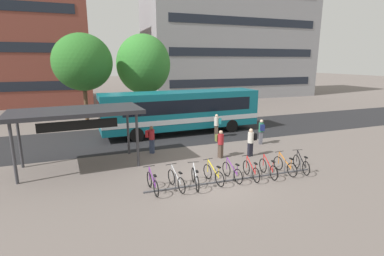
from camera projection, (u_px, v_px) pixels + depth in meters
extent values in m
plane|color=#6B605B|center=(212.00, 181.00, 13.47)|extent=(200.00, 200.00, 0.00)
cube|color=#232326|center=(161.00, 135.00, 21.94)|extent=(80.00, 7.20, 0.01)
cube|color=#0F6070|center=(181.00, 109.00, 22.09)|extent=(12.05, 2.82, 2.70)
cube|color=silver|center=(181.00, 118.00, 22.24)|extent=(12.07, 2.84, 0.36)
cube|color=black|center=(106.00, 98.00, 19.85)|extent=(1.05, 2.32, 0.40)
cube|color=black|center=(99.00, 111.00, 19.85)|extent=(0.13, 2.19, 1.40)
cube|color=black|center=(191.00, 106.00, 20.99)|extent=(9.84, 0.28, 0.97)
cube|color=black|center=(180.00, 102.00, 23.24)|extent=(9.84, 0.28, 0.97)
cylinder|color=black|center=(136.00, 135.00, 20.00)|extent=(1.01, 0.32, 1.00)
cylinder|color=black|center=(130.00, 128.00, 22.08)|extent=(1.01, 0.32, 1.00)
cylinder|color=black|center=(231.00, 126.00, 22.71)|extent=(1.01, 0.32, 1.00)
cylinder|color=black|center=(218.00, 120.00, 24.80)|extent=(1.01, 0.32, 1.00)
cube|color=#47474C|center=(233.00, 180.00, 13.57)|extent=(8.42, 0.37, 0.06)
cylinder|color=#47474C|center=(154.00, 184.00, 12.32)|extent=(0.04, 0.04, 0.70)
cylinder|color=#47474C|center=(175.00, 181.00, 12.61)|extent=(0.04, 0.04, 0.70)
cylinder|color=#47474C|center=(196.00, 179.00, 12.91)|extent=(0.04, 0.04, 0.70)
cylinder|color=#47474C|center=(215.00, 176.00, 13.20)|extent=(0.04, 0.04, 0.70)
cylinder|color=#47474C|center=(234.00, 173.00, 13.49)|extent=(0.04, 0.04, 0.70)
cylinder|color=#47474C|center=(251.00, 171.00, 13.79)|extent=(0.04, 0.04, 0.70)
cylinder|color=#47474C|center=(268.00, 169.00, 14.08)|extent=(0.04, 0.04, 0.70)
cylinder|color=#47474C|center=(285.00, 167.00, 14.37)|extent=(0.04, 0.04, 0.70)
cylinder|color=#47474C|center=(300.00, 164.00, 14.67)|extent=(0.04, 0.04, 0.70)
torus|color=black|center=(149.00, 180.00, 12.79)|extent=(0.08, 0.71, 0.70)
torus|color=black|center=(156.00, 189.00, 11.88)|extent=(0.08, 0.71, 0.70)
cube|color=#702893|center=(152.00, 177.00, 12.28)|extent=(0.08, 0.92, 0.58)
cylinder|color=#702893|center=(155.00, 182.00, 11.91)|extent=(0.03, 0.03, 0.55)
cube|color=black|center=(155.00, 176.00, 11.85)|extent=(0.11, 0.22, 0.05)
cylinder|color=#702893|center=(149.00, 173.00, 12.70)|extent=(0.03, 0.03, 0.65)
cylinder|color=black|center=(149.00, 166.00, 12.63)|extent=(0.52, 0.05, 0.03)
torus|color=black|center=(171.00, 177.00, 13.06)|extent=(0.14, 0.70, 0.70)
torus|color=black|center=(181.00, 185.00, 12.19)|extent=(0.14, 0.70, 0.70)
cube|color=#B7BABF|center=(176.00, 174.00, 12.57)|extent=(0.16, 0.92, 0.58)
cylinder|color=#B7BABF|center=(180.00, 179.00, 12.21)|extent=(0.03, 0.03, 0.55)
cube|color=black|center=(180.00, 173.00, 12.15)|extent=(0.13, 0.23, 0.05)
cylinder|color=#B7BABF|center=(171.00, 171.00, 12.97)|extent=(0.04, 0.04, 0.65)
cylinder|color=black|center=(171.00, 164.00, 12.90)|extent=(0.52, 0.10, 0.03)
torus|color=black|center=(193.00, 175.00, 13.32)|extent=(0.17, 0.70, 0.70)
torus|color=black|center=(197.00, 184.00, 12.34)|extent=(0.17, 0.70, 0.70)
cube|color=#B7BABF|center=(195.00, 172.00, 12.78)|extent=(0.20, 0.91, 0.58)
cylinder|color=#B7BABF|center=(197.00, 177.00, 12.37)|extent=(0.04, 0.04, 0.55)
cube|color=black|center=(197.00, 171.00, 12.32)|extent=(0.14, 0.23, 0.05)
cylinder|color=#B7BABF|center=(193.00, 169.00, 13.23)|extent=(0.04, 0.04, 0.65)
cylinder|color=black|center=(193.00, 162.00, 13.16)|extent=(0.52, 0.12, 0.03)
torus|color=black|center=(207.00, 172.00, 13.72)|extent=(0.15, 0.70, 0.70)
torus|color=black|center=(220.00, 179.00, 12.85)|extent=(0.15, 0.70, 0.70)
cube|color=yellow|center=(213.00, 169.00, 13.23)|extent=(0.17, 0.91, 0.58)
cylinder|color=yellow|center=(219.00, 173.00, 12.87)|extent=(0.03, 0.03, 0.55)
cube|color=black|center=(219.00, 167.00, 12.81)|extent=(0.13, 0.23, 0.05)
cylinder|color=yellow|center=(208.00, 165.00, 13.63)|extent=(0.04, 0.04, 0.65)
cylinder|color=black|center=(208.00, 159.00, 13.56)|extent=(0.52, 0.10, 0.03)
torus|color=black|center=(226.00, 169.00, 14.04)|extent=(0.09, 0.71, 0.70)
torus|color=black|center=(238.00, 176.00, 13.14)|extent=(0.09, 0.71, 0.70)
cube|color=#702893|center=(232.00, 166.00, 13.54)|extent=(0.10, 0.92, 0.58)
cylinder|color=#702893|center=(237.00, 170.00, 13.17)|extent=(0.03, 0.03, 0.55)
cube|color=black|center=(237.00, 165.00, 13.11)|extent=(0.12, 0.23, 0.05)
cylinder|color=#702893|center=(227.00, 163.00, 13.95)|extent=(0.03, 0.03, 0.65)
cylinder|color=black|center=(227.00, 157.00, 13.88)|extent=(0.52, 0.06, 0.03)
torus|color=black|center=(246.00, 168.00, 14.24)|extent=(0.11, 0.71, 0.70)
torus|color=black|center=(256.00, 175.00, 13.28)|extent=(0.11, 0.71, 0.70)
cube|color=red|center=(251.00, 165.00, 13.71)|extent=(0.12, 0.92, 0.58)
cylinder|color=red|center=(255.00, 169.00, 13.31)|extent=(0.03, 0.03, 0.55)
cube|color=black|center=(256.00, 164.00, 13.25)|extent=(0.12, 0.23, 0.05)
cylinder|color=red|center=(247.00, 162.00, 14.15)|extent=(0.03, 0.03, 0.65)
cylinder|color=black|center=(247.00, 155.00, 14.08)|extent=(0.52, 0.08, 0.03)
torus|color=black|center=(263.00, 166.00, 14.51)|extent=(0.11, 0.70, 0.70)
torus|color=black|center=(274.00, 173.00, 13.55)|extent=(0.11, 0.70, 0.70)
cube|color=red|center=(268.00, 163.00, 13.98)|extent=(0.12, 0.92, 0.58)
cylinder|color=red|center=(273.00, 167.00, 13.59)|extent=(0.03, 0.03, 0.55)
cube|color=black|center=(273.00, 161.00, 13.53)|extent=(0.12, 0.23, 0.05)
cylinder|color=red|center=(263.00, 160.00, 14.42)|extent=(0.03, 0.03, 0.65)
cylinder|color=black|center=(264.00, 154.00, 14.35)|extent=(0.52, 0.08, 0.03)
torus|color=black|center=(278.00, 163.00, 14.84)|extent=(0.07, 0.71, 0.70)
torus|color=black|center=(292.00, 170.00, 13.92)|extent=(0.07, 0.71, 0.70)
cube|color=orange|center=(285.00, 160.00, 14.33)|extent=(0.06, 0.92, 0.58)
cylinder|color=orange|center=(291.00, 164.00, 13.96)|extent=(0.03, 0.03, 0.55)
cube|color=black|center=(291.00, 159.00, 13.90)|extent=(0.11, 0.22, 0.05)
cylinder|color=orange|center=(279.00, 157.00, 14.75)|extent=(0.03, 0.03, 0.65)
cylinder|color=black|center=(279.00, 152.00, 14.68)|extent=(0.52, 0.05, 0.03)
torus|color=black|center=(296.00, 161.00, 15.12)|extent=(0.22, 0.69, 0.70)
torus|color=black|center=(306.00, 168.00, 14.13)|extent=(0.22, 0.69, 0.70)
cube|color=black|center=(301.00, 159.00, 14.57)|extent=(0.26, 0.90, 0.58)
cylinder|color=black|center=(305.00, 162.00, 14.17)|extent=(0.04, 0.04, 0.55)
cube|color=black|center=(306.00, 157.00, 14.11)|extent=(0.15, 0.24, 0.05)
cylinder|color=black|center=(297.00, 156.00, 15.03)|extent=(0.04, 0.04, 0.65)
cylinder|color=black|center=(298.00, 150.00, 14.96)|extent=(0.51, 0.16, 0.03)
cylinder|color=#38383D|center=(13.00, 154.00, 12.90)|extent=(0.15, 0.15, 2.86)
cylinder|color=#38383D|center=(137.00, 140.00, 15.12)|extent=(0.15, 0.15, 2.86)
cylinder|color=#38383D|center=(19.00, 141.00, 14.93)|extent=(0.15, 0.15, 2.86)
cylinder|color=#38383D|center=(128.00, 131.00, 17.16)|extent=(0.15, 0.15, 2.86)
cube|color=#28282D|center=(76.00, 111.00, 14.68)|extent=(6.56, 3.47, 0.20)
cube|color=black|center=(79.00, 125.00, 13.63)|extent=(3.57, 0.29, 0.44)
cube|color=#47382D|center=(216.00, 131.00, 21.18)|extent=(0.32, 0.30, 0.86)
cylinder|color=beige|center=(216.00, 121.00, 21.01)|extent=(0.46, 0.46, 0.62)
sphere|color=beige|center=(217.00, 116.00, 20.92)|extent=(0.22, 0.22, 0.22)
cube|color=#197075|center=(220.00, 121.00, 20.97)|extent=(0.29, 0.33, 0.40)
cube|color=#565660|center=(261.00, 138.00, 19.46)|extent=(0.27, 0.31, 0.84)
cylinder|color=#23664C|center=(261.00, 127.00, 19.30)|extent=(0.43, 0.43, 0.61)
sphere|color=beige|center=(262.00, 121.00, 19.21)|extent=(0.22, 0.22, 0.22)
cube|color=navy|center=(262.00, 128.00, 19.04)|extent=(0.32, 0.26, 0.40)
cube|color=black|center=(250.00, 149.00, 16.97)|extent=(0.27, 0.22, 0.81)
cylinder|color=beige|center=(251.00, 138.00, 16.81)|extent=(0.36, 0.36, 0.62)
sphere|color=beige|center=(251.00, 130.00, 16.72)|extent=(0.22, 0.22, 0.22)
cube|color=black|center=(254.00, 137.00, 16.91)|extent=(0.20, 0.29, 0.40)
cube|color=#47382D|center=(220.00, 151.00, 16.70)|extent=(0.27, 0.31, 0.80)
cylinder|color=maroon|center=(221.00, 139.00, 16.54)|extent=(0.43, 0.43, 0.60)
sphere|color=tan|center=(221.00, 132.00, 16.45)|extent=(0.22, 0.22, 0.22)
cube|color=#56602D|center=(218.00, 138.00, 16.73)|extent=(0.32, 0.25, 0.40)
cube|color=#2D3851|center=(152.00, 146.00, 17.51)|extent=(0.33, 0.31, 0.87)
cylinder|color=maroon|center=(152.00, 134.00, 17.35)|extent=(0.47, 0.47, 0.60)
sphere|color=brown|center=(151.00, 128.00, 17.26)|extent=(0.22, 0.22, 0.22)
cube|color=#B21E23|center=(147.00, 134.00, 17.39)|extent=(0.30, 0.33, 0.40)
cylinder|color=brown|center=(86.00, 107.00, 24.52)|extent=(0.32, 0.32, 3.38)
ellipsoid|color=#2D7028|center=(83.00, 62.00, 23.69)|extent=(4.77, 4.77, 4.62)
cylinder|color=brown|center=(145.00, 104.00, 28.35)|extent=(0.32, 0.32, 2.77)
ellipsoid|color=#388433|center=(144.00, 64.00, 27.51)|extent=(5.06, 5.06, 5.57)
cube|color=gray|center=(229.00, 29.00, 44.89)|extent=(25.74, 10.74, 20.67)
cube|color=black|center=(245.00, 82.00, 41.74)|extent=(22.65, 0.06, 1.10)
cube|color=black|center=(247.00, 52.00, 40.81)|extent=(22.65, 0.06, 1.10)
cube|color=black|center=(248.00, 21.00, 39.88)|extent=(22.65, 0.06, 1.10)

